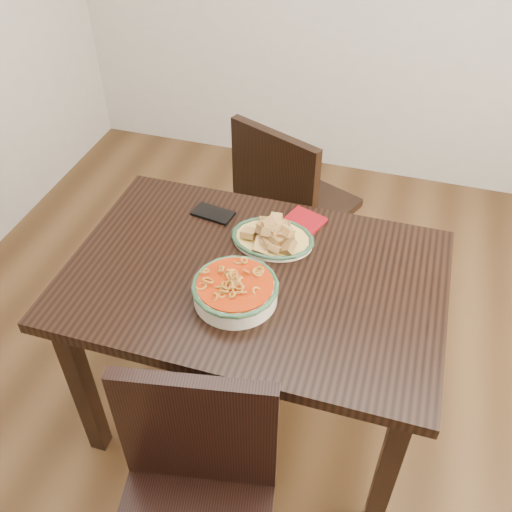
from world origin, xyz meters
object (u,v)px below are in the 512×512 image
(chair_near, at_px, (194,501))
(smartphone, at_px, (213,213))
(chair_far, at_px, (288,202))
(fish_plate, at_px, (273,231))
(noodle_bowl, at_px, (235,289))
(dining_table, at_px, (254,296))

(chair_near, height_order, smartphone, chair_near)
(chair_far, distance_m, smartphone, 0.57)
(fish_plate, bearing_deg, chair_near, -89.06)
(smartphone, bearing_deg, chair_far, 80.00)
(smartphone, bearing_deg, noodle_bowl, -51.95)
(fish_plate, bearing_deg, noodle_bowl, -96.78)
(chair_near, relative_size, fish_plate, 3.26)
(chair_near, relative_size, noodle_bowl, 3.39)
(chair_near, bearing_deg, noodle_bowl, 84.95)
(dining_table, bearing_deg, smartphone, 132.55)
(chair_near, distance_m, noodle_bowl, 0.59)
(smartphone, bearing_deg, dining_table, -38.74)
(dining_table, height_order, chair_far, chair_far)
(chair_near, bearing_deg, chair_far, 83.56)
(chair_far, relative_size, fish_plate, 3.26)
(chair_far, bearing_deg, smartphone, 94.51)
(dining_table, xyz_separation_m, fish_plate, (0.01, 0.17, 0.14))
(noodle_bowl, bearing_deg, chair_near, -84.71)
(chair_far, bearing_deg, fish_plate, 121.35)
(dining_table, bearing_deg, fish_plate, 85.86)
(noodle_bowl, bearing_deg, fish_plate, 83.22)
(dining_table, height_order, noodle_bowl, noodle_bowl)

